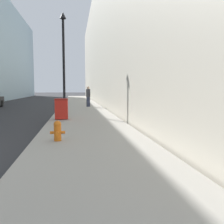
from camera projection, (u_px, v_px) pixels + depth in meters
name	position (u px, v px, depth m)	size (l,w,h in m)	color
sidewalk_right	(81.00, 106.00, 23.66)	(3.81, 60.00, 0.14)	#9E998E
building_right_stone	(141.00, 47.00, 32.03)	(12.00, 60.00, 14.20)	beige
fire_hydrant	(58.00, 130.00, 7.87)	(0.47, 0.35, 0.64)	orange
trash_bin	(62.00, 109.00, 13.30)	(0.69, 0.63, 1.11)	red
lamppost	(64.00, 56.00, 16.55)	(0.43, 0.43, 6.63)	black
pedestrian_on_sidewalk	(88.00, 97.00, 22.35)	(0.37, 0.24, 1.82)	#2D3347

